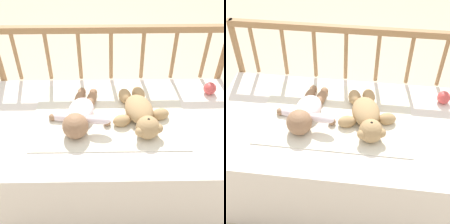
{
  "view_description": "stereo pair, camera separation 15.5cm",
  "coord_description": "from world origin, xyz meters",
  "views": [
    {
      "loc": [
        -0.02,
        -1.11,
        1.64
      ],
      "look_at": [
        0.0,
        0.01,
        0.57
      ],
      "focal_mm": 50.0,
      "sensor_mm": 36.0,
      "label": 1
    },
    {
      "loc": [
        0.14,
        -1.1,
        1.64
      ],
      "look_at": [
        0.0,
        0.01,
        0.57
      ],
      "focal_mm": 50.0,
      "sensor_mm": 36.0,
      "label": 2
    }
  ],
  "objects": [
    {
      "name": "ground_plane",
      "position": [
        0.0,
        0.0,
        0.0
      ],
      "size": [
        12.0,
        12.0,
        0.0
      ],
      "primitive_type": "plane",
      "color": "#C6B293"
    },
    {
      "name": "crib_mattress",
      "position": [
        0.0,
        0.0,
        0.25
      ],
      "size": [
        1.31,
        0.71,
        0.51
      ],
      "color": "white",
      "rests_on": "ground_plane"
    },
    {
      "name": "toy_ball",
      "position": [
        0.55,
        0.22,
        0.54
      ],
      "size": [
        0.07,
        0.07,
        0.07
      ],
      "color": "#DB4C4C",
      "rests_on": "crib_mattress"
    },
    {
      "name": "teddy_bear",
      "position": [
        0.14,
        0.02,
        0.55
      ],
      "size": [
        0.3,
        0.39,
        0.12
      ],
      "color": "tan",
      "rests_on": "crib_mattress"
    },
    {
      "name": "crib_rail",
      "position": [
        -0.0,
        0.38,
        0.6
      ],
      "size": [
        1.31,
        0.04,
        0.84
      ],
      "color": "#997047",
      "rests_on": "ground_plane"
    },
    {
      "name": "blanket",
      "position": [
        -0.01,
        0.05,
        0.51
      ],
      "size": [
        0.77,
        0.48,
        0.01
      ],
      "color": "silver",
      "rests_on": "crib_mattress"
    },
    {
      "name": "baby",
      "position": [
        -0.16,
        0.01,
        0.55
      ],
      "size": [
        0.32,
        0.39,
        0.13
      ],
      "color": "white",
      "rests_on": "crib_mattress"
    }
  ]
}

